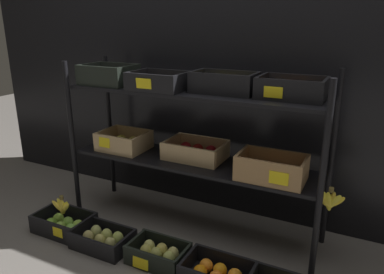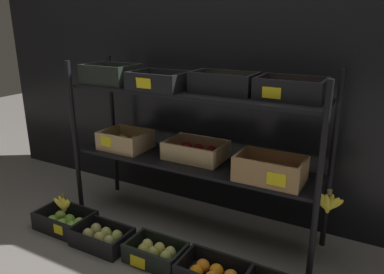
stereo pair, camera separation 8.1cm
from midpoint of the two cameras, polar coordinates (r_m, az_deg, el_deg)
ground_plane at (r=2.49m, az=0.96°, el=-13.60°), size 10.00×10.00×0.00m
storefront_wall at (r=2.52m, az=5.29°, el=8.28°), size 3.98×0.12×1.77m
display_rack at (r=2.20m, az=1.55°, el=1.96°), size 1.71×0.42×1.05m
crate_ground_apple_green at (r=2.57m, az=-18.07°, el=-12.37°), size 0.36×0.24×0.12m
crate_ground_pear at (r=2.34m, az=-12.69°, el=-14.93°), size 0.35×0.22×0.11m
crate_ground_center_pear at (r=2.16m, az=-4.40°, el=-17.51°), size 0.33×0.21×0.11m
banana_bunch_loose at (r=2.50m, az=-18.37°, el=-9.85°), size 0.16×0.04×0.13m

